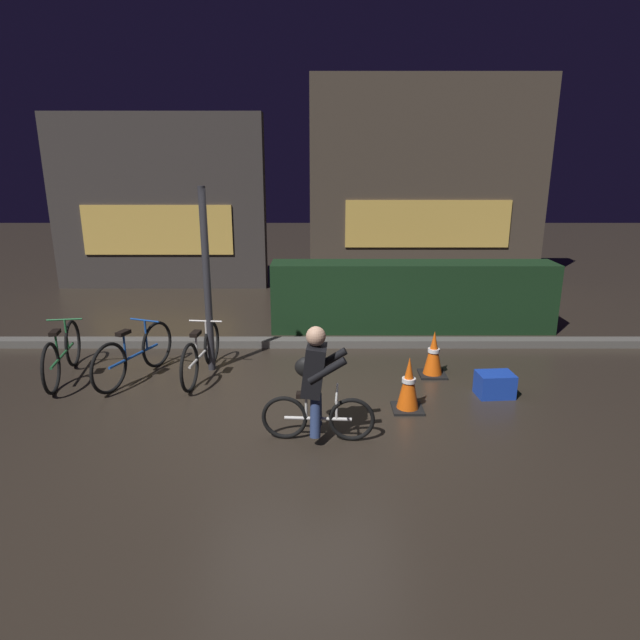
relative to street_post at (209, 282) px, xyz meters
name	(u,v)px	position (x,y,z in m)	size (l,w,h in m)	color
ground_plane	(303,406)	(1.30, -1.20, -1.26)	(40.00, 40.00, 0.00)	#2D261E
sidewalk_curb	(308,342)	(1.30, 1.00, -1.20)	(12.00, 0.24, 0.12)	#56544F
hedge_row	(414,296)	(3.10, 1.90, -0.67)	(4.80, 0.70, 1.18)	black
storefront_left	(161,203)	(-2.10, 5.30, 0.65)	(4.77, 0.54, 3.84)	#383330
storefront_right	(429,182)	(4.05, 6.00, 1.08)	(5.53, 0.54, 4.71)	#42382D
street_post	(209,282)	(0.00, 0.00, 0.00)	(0.10, 0.10, 2.52)	#2D2D33
parked_bike_leftmost	(64,354)	(-1.92, -0.33, -0.91)	(0.46, 1.64, 0.76)	black
parked_bike_left_mid	(136,354)	(-0.95, -0.34, -0.91)	(0.61, 1.56, 0.76)	black
parked_bike_center_left	(203,354)	(-0.08, -0.28, -0.93)	(0.46, 1.57, 0.73)	black
traffic_cone_near	(410,385)	(2.56, -1.30, -0.94)	(0.36, 0.36, 0.66)	black
traffic_cone_far	(435,354)	(3.06, -0.23, -0.95)	(0.36, 0.36, 0.63)	black
blue_crate	(496,385)	(3.70, -0.90, -1.11)	(0.44, 0.32, 0.30)	#193DB7
cyclist	(317,383)	(1.48, -1.99, -0.63)	(1.19, 0.54, 1.25)	black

